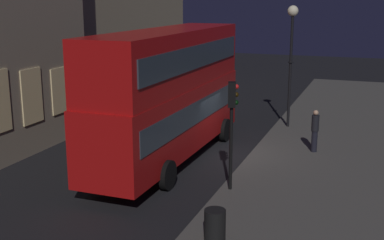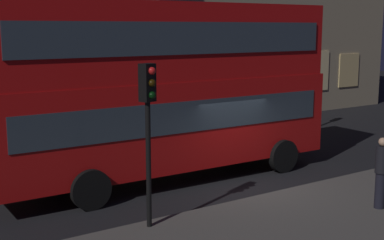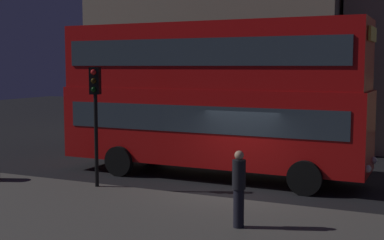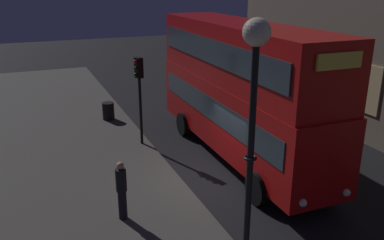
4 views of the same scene
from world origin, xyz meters
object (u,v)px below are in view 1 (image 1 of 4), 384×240
traffic_light_near_kerb (232,113)px  litter_bin (215,225)px  double_decker_bus (169,90)px  pedestrian (315,130)px  street_lamp (292,37)px  traffic_light_far_side (180,65)px

traffic_light_near_kerb → litter_bin: bearing=173.2°
double_decker_bus → pedestrian: bearing=-60.3°
litter_bin → pedestrian: bearing=-9.2°
traffic_light_near_kerb → pedestrian: 6.19m
street_lamp → pedestrian: 5.73m
traffic_light_near_kerb → double_decker_bus: bearing=37.1°
traffic_light_far_side → street_lamp: (-2.00, -6.81, 1.94)m
street_lamp → double_decker_bus: bearing=152.5°
pedestrian → litter_bin: (-9.36, 1.51, -0.52)m
double_decker_bus → street_lamp: size_ratio=1.80×
litter_bin → street_lamp: bearing=1.4°
pedestrian → litter_bin: bearing=-134.2°
traffic_light_far_side → street_lamp: size_ratio=0.63×
double_decker_bus → litter_bin: size_ratio=12.56×
traffic_light_near_kerb → pedestrian: bearing=-37.8°
double_decker_bus → pedestrian: size_ratio=6.00×
double_decker_bus → traffic_light_near_kerb: double_decker_bus is taller
traffic_light_near_kerb → traffic_light_far_side: traffic_light_near_kerb is taller
traffic_light_far_side → pedestrian: (-6.04, -8.64, -1.68)m
double_decker_bus → street_lamp: bearing=-26.7°
street_lamp → litter_bin: bearing=-178.6°
traffic_light_near_kerb → pedestrian: (5.52, -2.16, -1.77)m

